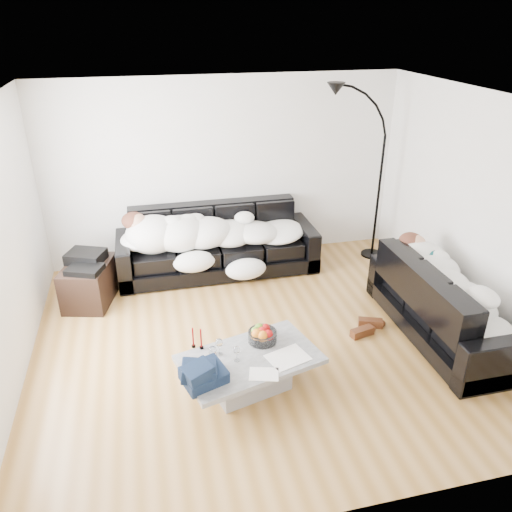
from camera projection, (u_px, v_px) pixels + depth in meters
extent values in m
plane|color=olive|center=(262.00, 339.00, 5.65)|extent=(5.00, 5.00, 0.00)
cube|color=silver|center=(224.00, 171.00, 7.04)|extent=(5.00, 0.02, 2.60)
cube|color=silver|center=(479.00, 213.00, 5.59)|extent=(0.02, 4.50, 2.60)
plane|color=white|center=(264.00, 102.00, 4.50)|extent=(5.00, 5.00, 0.00)
cube|color=black|center=(217.00, 241.00, 6.95)|extent=(2.74, 0.95, 0.90)
cube|color=black|center=(446.00, 301.00, 5.57)|extent=(0.90, 2.09, 0.85)
ellipsoid|color=#0A464B|center=(416.00, 253.00, 5.99)|extent=(0.42, 0.38, 0.20)
cube|color=#939699|center=(250.00, 373.00, 4.83)|extent=(1.45, 1.07, 0.38)
cylinder|color=white|center=(262.00, 334.00, 4.93)|extent=(0.33, 0.33, 0.18)
cylinder|color=white|center=(219.00, 347.00, 4.74)|extent=(0.08, 0.08, 0.18)
cylinder|color=white|center=(213.00, 355.00, 4.62)|extent=(0.08, 0.08, 0.19)
cylinder|color=white|center=(237.00, 354.00, 4.66)|extent=(0.08, 0.08, 0.16)
cylinder|color=maroon|center=(193.00, 338.00, 4.83)|extent=(0.04, 0.04, 0.22)
cylinder|color=maroon|center=(201.00, 339.00, 4.81)|extent=(0.04, 0.04, 0.22)
cube|color=silver|center=(288.00, 357.00, 4.73)|extent=(0.45, 0.39, 0.01)
cube|color=silver|center=(264.00, 374.00, 4.51)|extent=(0.31, 0.25, 0.01)
cube|color=black|center=(89.00, 283.00, 6.26)|extent=(0.70, 0.87, 0.52)
cube|color=black|center=(85.00, 260.00, 6.12)|extent=(0.54, 0.48, 0.13)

